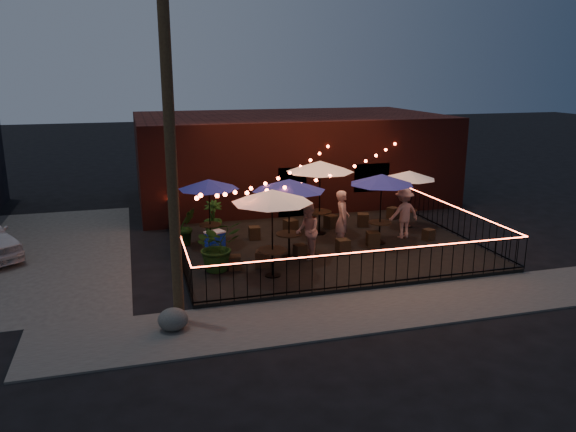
# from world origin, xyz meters

# --- Properties ---
(ground) EXTENTS (110.00, 110.00, 0.00)m
(ground) POSITION_xyz_m (0.00, 0.00, 0.00)
(ground) COLOR black
(ground) RESTS_ON ground
(patio) EXTENTS (10.00, 8.00, 0.15)m
(patio) POSITION_xyz_m (0.00, 2.00, 0.07)
(patio) COLOR black
(patio) RESTS_ON ground
(sidewalk) EXTENTS (18.00, 2.50, 0.05)m
(sidewalk) POSITION_xyz_m (0.00, -3.25, 0.03)
(sidewalk) COLOR #403E3B
(sidewalk) RESTS_ON ground
(brick_building) EXTENTS (14.00, 8.00, 4.00)m
(brick_building) POSITION_xyz_m (1.00, 9.99, 2.00)
(brick_building) COLOR #38130F
(brick_building) RESTS_ON ground
(utility_pole) EXTENTS (0.26, 0.26, 8.00)m
(utility_pole) POSITION_xyz_m (-5.40, -2.60, 4.00)
(utility_pole) COLOR #3C2618
(utility_pole) RESTS_ON ground
(fence_front) EXTENTS (10.00, 0.04, 1.04)m
(fence_front) POSITION_xyz_m (0.00, -2.00, 0.66)
(fence_front) COLOR black
(fence_front) RESTS_ON patio
(fence_left) EXTENTS (0.04, 8.00, 1.04)m
(fence_left) POSITION_xyz_m (-5.00, 2.00, 0.66)
(fence_left) COLOR black
(fence_left) RESTS_ON patio
(fence_right) EXTENTS (0.04, 8.00, 1.04)m
(fence_right) POSITION_xyz_m (5.00, 2.00, 0.66)
(fence_right) COLOR black
(fence_right) RESTS_ON patio
(festoon_lights) EXTENTS (10.02, 8.72, 1.32)m
(festoon_lights) POSITION_xyz_m (-1.01, 1.70, 2.52)
(festoon_lights) COLOR #E64022
(festoon_lights) RESTS_ON ground
(cafe_table_0) EXTENTS (3.03, 3.03, 2.59)m
(cafe_table_0) POSITION_xyz_m (-2.50, -0.46, 2.52)
(cafe_table_0) COLOR black
(cafe_table_0) RESTS_ON patio
(cafe_table_1) EXTENTS (2.58, 2.58, 2.29)m
(cafe_table_1) POSITION_xyz_m (-3.80, 3.13, 2.25)
(cafe_table_1) COLOR black
(cafe_table_1) RESTS_ON patio
(cafe_table_2) EXTENTS (2.57, 2.57, 2.57)m
(cafe_table_2) POSITION_xyz_m (-1.57, 1.03, 2.50)
(cafe_table_2) COLOR black
(cafe_table_2) RESTS_ON patio
(cafe_table_3) EXTENTS (3.25, 3.25, 2.72)m
(cafe_table_3) POSITION_xyz_m (0.25, 3.34, 2.63)
(cafe_table_3) COLOR black
(cafe_table_3) RESTS_ON patio
(cafe_table_4) EXTENTS (2.22, 2.22, 2.45)m
(cafe_table_4) POSITION_xyz_m (1.89, 1.64, 2.38)
(cafe_table_4) COLOR black
(cafe_table_4) RESTS_ON patio
(cafe_table_5) EXTENTS (2.20, 2.20, 2.19)m
(cafe_table_5) POSITION_xyz_m (3.80, 3.29, 2.15)
(cafe_table_5) COLOR black
(cafe_table_5) RESTS_ON patio
(bistro_chair_0) EXTENTS (0.43, 0.43, 0.43)m
(bistro_chair_0) POSITION_xyz_m (-3.46, 0.40, 0.37)
(bistro_chair_0) COLOR black
(bistro_chair_0) RESTS_ON patio
(bistro_chair_1) EXTENTS (0.54, 0.54, 0.49)m
(bistro_chair_1) POSITION_xyz_m (-2.59, 0.39, 0.40)
(bistro_chair_1) COLOR black
(bistro_chair_1) RESTS_ON patio
(bistro_chair_2) EXTENTS (0.38, 0.38, 0.40)m
(bistro_chair_2) POSITION_xyz_m (-3.71, 3.34, 0.35)
(bistro_chair_2) COLOR black
(bistro_chair_2) RESTS_ON patio
(bistro_chair_3) EXTENTS (0.42, 0.42, 0.46)m
(bistro_chair_3) POSITION_xyz_m (-2.21, 3.30, 0.38)
(bistro_chair_3) COLOR black
(bistro_chair_3) RESTS_ON patio
(bistro_chair_4) EXTENTS (0.42, 0.42, 0.43)m
(bistro_chair_4) POSITION_xyz_m (-1.23, 0.92, 0.36)
(bistro_chair_4) COLOR black
(bistro_chair_4) RESTS_ON patio
(bistro_chair_5) EXTENTS (0.41, 0.41, 0.47)m
(bistro_chair_5) POSITION_xyz_m (0.26, 0.95, 0.39)
(bistro_chair_5) COLOR black
(bistro_chair_5) RESTS_ON patio
(bistro_chair_6) EXTENTS (0.53, 0.53, 0.51)m
(bistro_chair_6) POSITION_xyz_m (-0.75, 3.67, 0.41)
(bistro_chair_6) COLOR black
(bistro_chair_6) RESTS_ON patio
(bistro_chair_7) EXTENTS (0.54, 0.54, 0.49)m
(bistro_chair_7) POSITION_xyz_m (0.93, 3.94, 0.40)
(bistro_chair_7) COLOR black
(bistro_chair_7) RESTS_ON patio
(bistro_chair_8) EXTENTS (0.49, 0.49, 0.49)m
(bistro_chair_8) POSITION_xyz_m (1.54, 1.41, 0.40)
(bistro_chair_8) COLOR black
(bistro_chair_8) RESTS_ON patio
(bistro_chair_9) EXTENTS (0.43, 0.43, 0.40)m
(bistro_chair_9) POSITION_xyz_m (3.71, 1.48, 0.35)
(bistro_chair_9) COLOR black
(bistro_chair_9) RESTS_ON patio
(bistro_chair_10) EXTENTS (0.54, 0.54, 0.50)m
(bistro_chair_10) POSITION_xyz_m (2.21, 3.84, 0.40)
(bistro_chair_10) COLOR black
(bistro_chair_10) RESTS_ON patio
(bistro_chair_11) EXTENTS (0.51, 0.51, 0.46)m
(bistro_chair_11) POSITION_xyz_m (3.85, 4.58, 0.38)
(bistro_chair_11) COLOR black
(bistro_chair_11) RESTS_ON patio
(patron_a) EXTENTS (0.69, 0.84, 1.97)m
(patron_a) POSITION_xyz_m (0.47, 1.60, 1.13)
(patron_a) COLOR #D5B38A
(patron_a) RESTS_ON patio
(patron_b) EXTENTS (0.83, 0.99, 1.83)m
(patron_b) POSITION_xyz_m (-1.04, 0.76, 1.06)
(patron_b) COLOR tan
(patron_b) RESTS_ON patio
(patron_c) EXTENTS (1.24, 0.80, 1.82)m
(patron_c) POSITION_xyz_m (2.98, 2.02, 1.06)
(patron_c) COLOR tan
(patron_c) RESTS_ON patio
(potted_shrub_a) EXTENTS (1.70, 1.58, 1.54)m
(potted_shrub_a) POSITION_xyz_m (-3.96, 0.47, 0.92)
(potted_shrub_a) COLOR #143E13
(potted_shrub_a) RESTS_ON patio
(potted_shrub_b) EXTENTS (0.87, 0.80, 1.29)m
(potted_shrub_b) POSITION_xyz_m (-4.60, 3.35, 0.79)
(potted_shrub_b) COLOR #15340B
(potted_shrub_b) RESTS_ON patio
(potted_shrub_c) EXTENTS (0.75, 0.75, 1.22)m
(potted_shrub_c) POSITION_xyz_m (-3.51, 4.47, 0.76)
(potted_shrub_c) COLOR #144115
(potted_shrub_c) RESTS_ON patio
(cooler) EXTENTS (0.72, 0.63, 0.80)m
(cooler) POSITION_xyz_m (-3.82, 1.94, 0.55)
(cooler) COLOR #102AC0
(cooler) RESTS_ON patio
(boulder) EXTENTS (0.86, 0.75, 0.62)m
(boulder) POSITION_xyz_m (-5.59, -3.05, 0.31)
(boulder) COLOR #454440
(boulder) RESTS_ON ground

